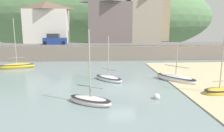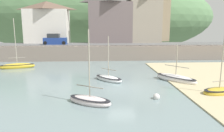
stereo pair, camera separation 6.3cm
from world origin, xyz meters
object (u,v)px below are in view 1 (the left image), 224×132
church_with_spire (162,5)px  sailboat_nearest_shore (219,91)px  waterfront_building_right (144,14)px  fishing_boat_green (176,79)px  sailboat_far_left (17,66)px  parked_car_near_slipway (55,40)px  dinghy_open_wooden (109,78)px  waterfront_building_left (47,22)px  mooring_buoy (157,97)px  sailboat_blue_trim (90,100)px  waterfront_building_centre (110,17)px

church_with_spire → sailboat_nearest_shore: 33.15m
waterfront_building_right → fishing_boat_green: (-1.42, -22.99, -7.89)m
sailboat_far_left → parked_car_near_slipway: (3.04, 10.32, 2.90)m
sailboat_nearest_shore → sailboat_far_left: size_ratio=0.87×
dinghy_open_wooden → parked_car_near_slipway: bearing=163.3°
sailboat_far_left → waterfront_building_left: bearing=69.4°
dinghy_open_wooden → parked_car_near_slipway: size_ratio=1.15×
sailboat_nearest_shore → mooring_buoy: sailboat_nearest_shore is taller
waterfront_building_left → sailboat_far_left: 16.10m
sailboat_nearest_shore → mooring_buoy: size_ratio=11.22×
church_with_spire → fishing_boat_green: bearing=-103.1°
sailboat_nearest_shore → parked_car_near_slipway: (-18.06, 22.82, 2.94)m
sailboat_blue_trim → sailboat_far_left: size_ratio=0.80×
church_with_spire → fishing_boat_green: 29.46m
church_with_spire → sailboat_blue_trim: 37.45m
dinghy_open_wooden → fishing_boat_green: (6.87, -0.69, 0.05)m
waterfront_building_right → church_with_spire: 6.64m
fishing_boat_green → parked_car_near_slipway: parked_car_near_slipway is taller
dinghy_open_wooden → waterfront_building_left: bearing=163.3°
waterfront_building_centre → sailboat_nearest_shore: (7.75, -27.32, -7.33)m
waterfront_building_left → dinghy_open_wooden: waterfront_building_left is taller
waterfront_building_centre → parked_car_near_slipway: (-10.31, -4.50, -4.39)m
dinghy_open_wooden → parked_car_near_slipway: dinghy_open_wooden is taller
waterfront_building_left → fishing_boat_green: (18.26, -22.99, -6.25)m
church_with_spire → mooring_buoy: 35.07m
sailboat_blue_trim → mooring_buoy: size_ratio=10.39×
waterfront_building_right → dinghy_open_wooden: (-8.29, -22.30, -7.94)m
church_with_spire → waterfront_building_centre: bearing=-161.4°
waterfront_building_centre → church_with_spire: church_with_spire is taller
sailboat_nearest_shore → dinghy_open_wooden: (-8.98, 5.02, -0.03)m
waterfront_building_centre → dinghy_open_wooden: 23.51m
waterfront_building_left → mooring_buoy: size_ratio=16.25×
sailboat_nearest_shore → parked_car_near_slipway: bearing=113.2°
waterfront_building_left → fishing_boat_green: bearing=-51.5°
sailboat_far_left → fishing_boat_green: size_ratio=1.56×
waterfront_building_right → sailboat_blue_trim: waterfront_building_right is taller
waterfront_building_right → sailboat_nearest_shore: (0.69, -27.32, -7.91)m
sailboat_nearest_shore → sailboat_far_left: bearing=134.3°
waterfront_building_centre → mooring_buoy: waterfront_building_centre is taller
sailboat_far_left → fishing_boat_green: (18.99, -8.17, -0.02)m
church_with_spire → sailboat_nearest_shore: bearing=-97.6°
waterfront_building_right → mooring_buoy: size_ratio=21.52×
waterfront_building_right → sailboat_far_left: (-20.41, -14.82, -7.87)m
waterfront_building_left → parked_car_near_slipway: bearing=-62.8°
sailboat_blue_trim → fishing_boat_green: bearing=64.7°
waterfront_building_left → sailboat_far_left: waterfront_building_left is taller
fishing_boat_green → mooring_buoy: size_ratio=8.30×
waterfront_building_centre → sailboat_far_left: bearing=-132.0°
mooring_buoy → fishing_boat_green: bearing=56.8°
parked_car_near_slipway → waterfront_building_left: bearing=117.6°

